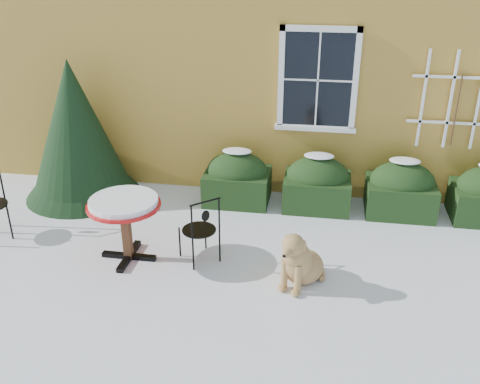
% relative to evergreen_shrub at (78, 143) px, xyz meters
% --- Properties ---
extents(ground, '(80.00, 80.00, 0.00)m').
position_rel_evergreen_shrub_xyz_m(ground, '(2.93, -2.40, -0.92)').
color(ground, white).
rests_on(ground, ground).
extents(hedge_row, '(4.95, 0.80, 0.91)m').
position_rel_evergreen_shrub_xyz_m(hedge_row, '(4.58, 0.15, -0.52)').
color(hedge_row, black).
rests_on(hedge_row, ground).
extents(evergreen_shrub, '(1.90, 1.90, 2.30)m').
position_rel_evergreen_shrub_xyz_m(evergreen_shrub, '(0.00, 0.00, 0.00)').
color(evergreen_shrub, black).
rests_on(evergreen_shrub, ground).
extents(bistro_table, '(0.97, 0.97, 0.90)m').
position_rel_evergreen_shrub_xyz_m(bistro_table, '(1.47, -1.85, -0.18)').
color(bistro_table, black).
rests_on(bistro_table, ground).
extents(patio_chair_near, '(0.60, 0.59, 0.96)m').
position_rel_evergreen_shrub_xyz_m(patio_chair_near, '(2.46, -1.73, -0.45)').
color(patio_chair_near, black).
rests_on(patio_chair_near, ground).
extents(dog, '(0.69, 0.86, 0.81)m').
position_rel_evergreen_shrub_xyz_m(dog, '(3.78, -2.07, -0.60)').
color(dog, tan).
rests_on(dog, ground).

